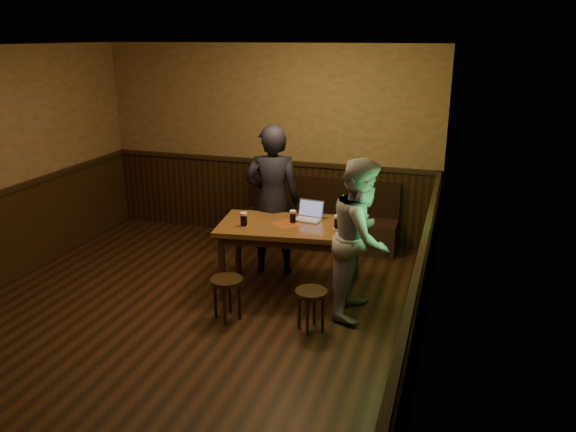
% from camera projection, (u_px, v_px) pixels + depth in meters
% --- Properties ---
extents(room, '(5.04, 6.04, 2.84)m').
position_uv_depth(room, '(180.00, 210.00, 5.73)').
color(room, black).
rests_on(room, ground).
extents(bench, '(2.20, 0.50, 0.95)m').
position_uv_depth(bench, '(320.00, 224.00, 8.06)').
color(bench, black).
rests_on(bench, ground).
extents(pub_table, '(1.65, 1.08, 0.84)m').
position_uv_depth(pub_table, '(287.00, 233.00, 6.48)').
color(pub_table, brown).
rests_on(pub_table, ground).
extents(stool_left, '(0.40, 0.40, 0.47)m').
position_uv_depth(stool_left, '(227.00, 287.00, 5.92)').
color(stool_left, black).
rests_on(stool_left, ground).
extents(stool_right, '(0.34, 0.34, 0.45)m').
position_uv_depth(stool_right, '(311.00, 299.00, 5.69)').
color(stool_right, black).
rests_on(stool_right, ground).
extents(pint_left, '(0.11, 0.11, 0.16)m').
position_uv_depth(pint_left, '(244.00, 219.00, 6.35)').
color(pint_left, '#B13915').
rests_on(pint_left, pub_table).
extents(pint_mid, '(0.10, 0.10, 0.15)m').
position_uv_depth(pint_mid, '(293.00, 217.00, 6.46)').
color(pint_mid, '#B13915').
rests_on(pint_mid, pub_table).
extents(pint_right, '(0.10, 0.10, 0.16)m').
position_uv_depth(pint_right, '(337.00, 222.00, 6.28)').
color(pint_right, '#B13915').
rests_on(pint_right, pub_table).
extents(laptop, '(0.33, 0.28, 0.22)m').
position_uv_depth(laptop, '(309.00, 215.00, 6.60)').
color(laptop, silver).
rests_on(laptop, pub_table).
extents(menu, '(0.23, 0.16, 0.00)m').
position_uv_depth(menu, '(345.00, 235.00, 6.10)').
color(menu, silver).
rests_on(menu, pub_table).
extents(person_suit, '(0.79, 0.63, 1.89)m').
position_uv_depth(person_suit, '(272.00, 200.00, 6.96)').
color(person_suit, black).
rests_on(person_suit, ground).
extents(person_grey, '(0.69, 0.86, 1.72)m').
position_uv_depth(person_grey, '(361.00, 238.00, 5.93)').
color(person_grey, gray).
rests_on(person_grey, ground).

